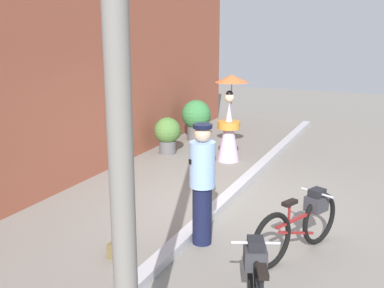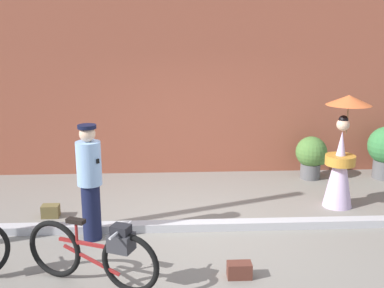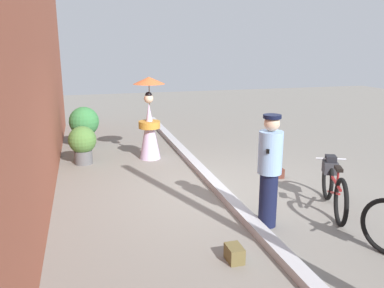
% 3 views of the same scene
% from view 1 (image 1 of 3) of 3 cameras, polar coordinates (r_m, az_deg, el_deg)
% --- Properties ---
extents(ground_plane, '(30.00, 30.00, 0.00)m').
position_cam_1_polar(ground_plane, '(7.74, 4.02, -7.37)').
color(ground_plane, gray).
extents(building_wall, '(14.00, 0.40, 4.05)m').
position_cam_1_polar(building_wall, '(8.77, -14.94, 8.41)').
color(building_wall, brown).
rests_on(building_wall, ground_plane).
extents(sidewalk_curb, '(14.00, 0.20, 0.12)m').
position_cam_1_polar(sidewalk_curb, '(7.71, 4.03, -6.96)').
color(sidewalk_curb, '#B2B2B7').
rests_on(sidewalk_curb, ground_plane).
extents(bicycle_near_officer, '(1.60, 0.77, 0.80)m').
position_cam_1_polar(bicycle_near_officer, '(6.12, 13.30, -9.53)').
color(bicycle_near_officer, black).
rests_on(bicycle_near_officer, ground_plane).
extents(person_officer, '(0.34, 0.34, 1.65)m').
position_cam_1_polar(person_officer, '(6.07, 1.28, -4.67)').
color(person_officer, '#141938').
rests_on(person_officer, ground_plane).
extents(person_with_parasol, '(0.72, 0.72, 1.88)m').
position_cam_1_polar(person_with_parasol, '(9.96, 4.65, 2.96)').
color(person_with_parasol, silver).
rests_on(person_with_parasol, ground_plane).
extents(potted_plant_by_door, '(0.77, 0.75, 1.04)m').
position_cam_1_polar(potted_plant_by_door, '(11.90, 0.62, 3.31)').
color(potted_plant_by_door, '#59595B').
rests_on(potted_plant_by_door, ground_plane).
extents(potted_plant_small, '(0.62, 0.61, 0.85)m').
position_cam_1_polar(potted_plant_small, '(10.64, -2.97, 1.36)').
color(potted_plant_small, '#59595B').
rests_on(potted_plant_small, ground_plane).
extents(backpack_on_pavement, '(0.27, 0.18, 0.20)m').
position_cam_1_polar(backpack_on_pavement, '(6.10, -9.04, -12.66)').
color(backpack_on_pavement, brown).
rests_on(backpack_on_pavement, ground_plane).
extents(backpack_spare, '(0.29, 0.17, 0.19)m').
position_cam_1_polar(backpack_spare, '(7.77, 15.05, -6.95)').
color(backpack_spare, '#592D23').
rests_on(backpack_spare, ground_plane).
extents(utility_pole, '(0.18, 0.18, 4.80)m').
position_cam_1_polar(utility_pole, '(3.14, -9.11, 5.93)').
color(utility_pole, slate).
rests_on(utility_pole, ground_plane).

